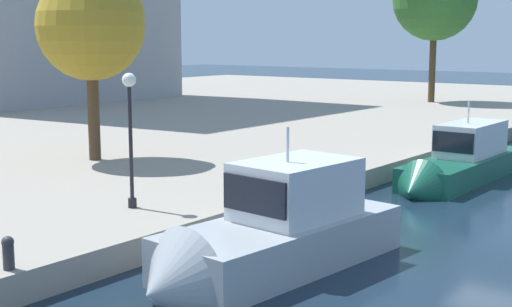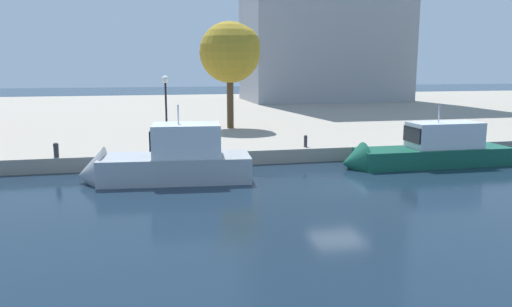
# 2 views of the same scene
# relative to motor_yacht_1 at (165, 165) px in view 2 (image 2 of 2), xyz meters

# --- Properties ---
(ground_plane) EXTENTS (220.00, 220.00, 0.00)m
(ground_plane) POSITION_rel_motor_yacht_1_xyz_m (7.74, -3.22, -0.79)
(ground_plane) COLOR #142333
(dock_promenade) EXTENTS (120.00, 55.00, 0.80)m
(dock_promenade) POSITION_rel_motor_yacht_1_xyz_m (7.74, 30.40, -0.39)
(dock_promenade) COLOR gray
(dock_promenade) RESTS_ON ground_plane
(motor_yacht_1) EXTENTS (8.42, 3.47, 4.64)m
(motor_yacht_1) POSITION_rel_motor_yacht_1_xyz_m (0.00, 0.00, 0.00)
(motor_yacht_1) COLOR #9EA3A8
(motor_yacht_1) RESTS_ON ground_plane
(motor_yacht_2) EXTENTS (9.81, 2.36, 4.15)m
(motor_yacht_2) POSITION_rel_motor_yacht_1_xyz_m (14.41, 0.60, -0.07)
(motor_yacht_2) COLOR #14513D
(motor_yacht_2) RESTS_ON ground_plane
(mooring_bollard_0) EXTENTS (0.22, 0.22, 0.71)m
(mooring_bollard_0) POSITION_rel_motor_yacht_1_xyz_m (8.38, 3.63, 0.40)
(mooring_bollard_0) COLOR #2D2D33
(mooring_bollard_0) RESTS_ON dock_promenade
(mooring_bollard_1) EXTENTS (0.29, 0.29, 0.78)m
(mooring_bollard_1) POSITION_rel_motor_yacht_1_xyz_m (-5.50, 3.31, 0.43)
(mooring_bollard_1) COLOR #2D2D33
(mooring_bollard_1) RESTS_ON dock_promenade
(lamp_post) EXTENTS (0.43, 0.43, 4.18)m
(lamp_post) POSITION_rel_motor_yacht_1_xyz_m (0.37, 5.58, 2.74)
(lamp_post) COLOR black
(lamp_post) RESTS_ON dock_promenade
(tree_0) EXTENTS (4.59, 4.59, 8.03)m
(tree_0) POSITION_rel_motor_yacht_1_xyz_m (5.65, 13.41, 5.82)
(tree_0) COLOR #4C3823
(tree_0) RESTS_ON dock_promenade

